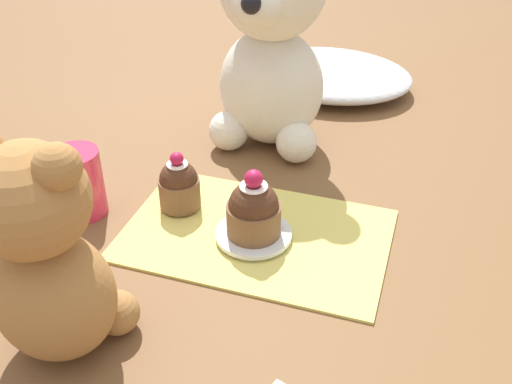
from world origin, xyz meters
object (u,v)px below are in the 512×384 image
Objects in this scene: saucer_plate at (253,234)px; juice_glass at (79,183)px; cupcake_near_tan_bear at (253,211)px; teddy_bear_tan at (47,258)px; teddy_bear_cream at (271,42)px; cupcake_near_cream_bear at (179,185)px.

saucer_plate is 0.20m from juice_glass.
cupcake_near_tan_bear is (0.00, -0.00, 0.03)m from saucer_plate.
saucer_plate is (0.11, 0.18, -0.09)m from teddy_bear_tan.
cupcake_near_tan_bear is (0.05, -0.21, -0.10)m from teddy_bear_cream.
cupcake_near_tan_bear reaches higher than juice_glass.
teddy_bear_tan is 0.20m from juice_glass.
teddy_bear_cream reaches higher than saucer_plate.
cupcake_near_tan_bear is 0.19m from juice_glass.
teddy_bear_tan is 2.64× the size of juice_glass.
juice_glass reaches higher than saucer_plate.
teddy_bear_tan is 0.22m from cupcake_near_cream_bear.
cupcake_near_cream_bear is 0.11m from juice_glass.
cupcake_near_tan_bear reaches higher than saucer_plate.
juice_glass is (-0.19, -0.01, 0.03)m from saucer_plate.
teddy_bear_cream is at bearing 102.32° from saucer_plate.
teddy_bear_tan is 2.69× the size of cupcake_near_tan_bear.
teddy_bear_cream is 3.47× the size of saucer_plate.
cupcake_near_cream_bear is 0.85× the size of saucer_plate.
teddy_bear_tan reaches higher than saucer_plate.
teddy_bear_tan is (-0.06, -0.39, -0.04)m from teddy_bear_cream.
saucer_plate is 1.06× the size of cupcake_near_tan_bear.
cupcake_near_cream_bear is 0.10m from saucer_plate.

